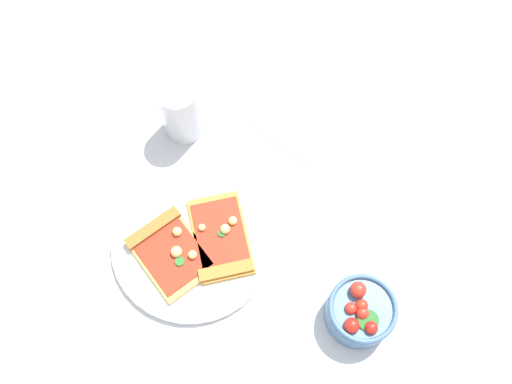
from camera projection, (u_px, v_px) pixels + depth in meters
ground_plane at (226, 235)px, 0.98m from camera, size 2.40×2.40×0.00m
plate at (193, 242)px, 0.97m from camera, size 0.27×0.27×0.01m
pizza_slice_near at (220, 240)px, 0.95m from camera, size 0.17×0.16×0.02m
pizza_slice_far at (169, 249)px, 0.95m from camera, size 0.15×0.13×0.03m
salad_bowl at (360, 311)px, 0.89m from camera, size 0.11×0.11×0.08m
soda_glass at (181, 111)px, 1.00m from camera, size 0.07×0.07×0.12m
paper_napkin at (296, 126)px, 1.06m from camera, size 0.14×0.11×0.00m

